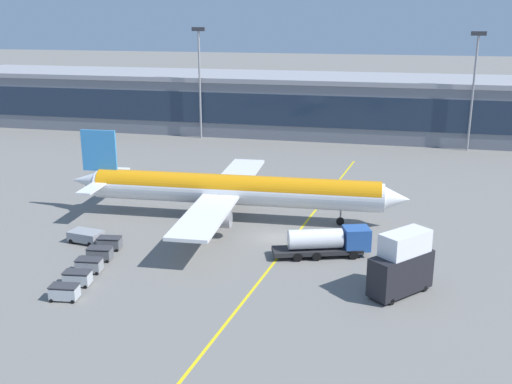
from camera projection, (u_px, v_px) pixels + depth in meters
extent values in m
plane|color=slate|center=(275.00, 237.00, 73.01)|extent=(700.00, 700.00, 0.00)
cube|color=yellow|center=(297.00, 233.00, 74.36)|extent=(8.54, 79.60, 0.01)
cube|color=slate|center=(350.00, 108.00, 134.23)|extent=(184.88, 21.99, 11.84)
cube|color=#1E2D42|center=(345.00, 113.00, 123.73)|extent=(179.33, 0.16, 6.63)
cube|color=#99999E|center=(351.00, 79.00, 132.40)|extent=(188.57, 22.43, 1.00)
cylinder|color=white|center=(235.00, 191.00, 78.42)|extent=(38.34, 5.60, 3.71)
cylinder|color=orange|center=(235.00, 188.00, 78.32)|extent=(37.57, 5.42, 3.56)
cone|color=white|center=(395.00, 199.00, 74.97)|extent=(3.88, 3.70, 3.52)
cone|color=white|center=(88.00, 181.00, 81.79)|extent=(4.60, 3.37, 3.15)
cube|color=#388CD1|center=(99.00, 151.00, 80.24)|extent=(4.83, 0.60, 5.56)
cube|color=white|center=(116.00, 173.00, 84.81)|extent=(2.29, 6.02, 0.24)
cube|color=white|center=(93.00, 188.00, 77.82)|extent=(2.29, 6.02, 0.24)
cube|color=white|center=(239.00, 173.00, 88.07)|extent=(5.59, 16.27, 0.40)
cube|color=white|center=(205.00, 216.00, 69.43)|extent=(5.59, 16.27, 0.40)
cylinder|color=#939399|center=(242.00, 188.00, 85.55)|extent=(2.95, 2.18, 2.04)
cylinder|color=#939399|center=(219.00, 219.00, 72.36)|extent=(2.95, 2.18, 2.04)
cylinder|color=black|center=(340.00, 221.00, 77.05)|extent=(1.02, 0.45, 1.00)
cylinder|color=slate|center=(341.00, 214.00, 76.77)|extent=(0.20, 0.20, 2.02)
cylinder|color=black|center=(222.00, 210.00, 81.34)|extent=(1.02, 0.45, 1.00)
cylinder|color=slate|center=(221.00, 203.00, 81.05)|extent=(0.20, 0.20, 2.02)
cylinder|color=black|center=(216.00, 218.00, 78.19)|extent=(1.02, 0.45, 1.00)
cylinder|color=slate|center=(216.00, 211.00, 77.90)|extent=(0.20, 0.20, 2.02)
cube|color=#232326|center=(317.00, 250.00, 66.97)|extent=(10.27, 5.56, 0.50)
cube|color=#26519E|center=(356.00, 238.00, 67.03)|extent=(3.45, 3.26, 2.50)
cube|color=black|center=(368.00, 234.00, 67.00)|extent=(0.89, 2.23, 1.12)
cylinder|color=silver|center=(315.00, 239.00, 66.56)|extent=(6.39, 4.00, 2.20)
cylinder|color=black|center=(348.00, 247.00, 68.53)|extent=(1.06, 0.65, 1.00)
cylinder|color=black|center=(354.00, 255.00, 66.27)|extent=(1.06, 0.65, 1.00)
cylinder|color=black|center=(313.00, 248.00, 68.15)|extent=(1.06, 0.65, 1.00)
cylinder|color=black|center=(317.00, 256.00, 65.88)|extent=(1.06, 0.65, 1.00)
cylinder|color=black|center=(294.00, 249.00, 67.95)|extent=(1.06, 0.65, 1.00)
cylinder|color=black|center=(298.00, 257.00, 65.68)|extent=(1.06, 0.65, 1.00)
cube|color=gray|center=(86.00, 236.00, 71.09)|extent=(4.10, 2.85, 1.10)
cube|color=black|center=(92.00, 235.00, 70.70)|extent=(1.63, 2.25, 0.33)
cylinder|color=black|center=(101.00, 238.00, 71.70)|extent=(0.63, 0.34, 0.60)
cylinder|color=black|center=(90.00, 244.00, 69.86)|extent=(0.63, 0.34, 0.60)
cylinder|color=black|center=(82.00, 236.00, 72.64)|extent=(0.63, 0.34, 0.60)
cylinder|color=black|center=(71.00, 241.00, 70.80)|extent=(0.63, 0.34, 0.60)
cube|color=black|center=(401.00, 273.00, 57.62)|extent=(6.33, 6.79, 3.80)
cube|color=silver|center=(405.00, 243.00, 56.96)|extent=(5.12, 5.42, 2.20)
cylinder|color=black|center=(392.00, 302.00, 55.94)|extent=(0.58, 0.62, 0.60)
cylinder|color=black|center=(374.00, 293.00, 57.68)|extent=(0.58, 0.62, 0.60)
cylinder|color=black|center=(425.00, 288.00, 58.65)|extent=(0.58, 0.62, 0.60)
cylinder|color=black|center=(406.00, 281.00, 60.39)|extent=(0.58, 0.62, 0.60)
cube|color=#B2B7BC|center=(65.00, 292.00, 56.84)|extent=(2.77, 1.81, 1.10)
cube|color=#333338|center=(64.00, 286.00, 56.64)|extent=(2.82, 1.85, 0.10)
cylinder|color=black|center=(51.00, 301.00, 56.39)|extent=(0.37, 0.16, 0.36)
cylinder|color=black|center=(58.00, 294.00, 57.82)|extent=(0.37, 0.16, 0.36)
cylinder|color=black|center=(73.00, 302.00, 56.18)|extent=(0.37, 0.16, 0.36)
cylinder|color=black|center=(79.00, 295.00, 57.61)|extent=(0.37, 0.16, 0.36)
cube|color=#B2B7BC|center=(78.00, 278.00, 59.89)|extent=(2.77, 1.81, 1.10)
cube|color=#333338|center=(77.00, 272.00, 59.70)|extent=(2.82, 1.85, 0.10)
cylinder|color=black|center=(65.00, 286.00, 59.44)|extent=(0.37, 0.16, 0.36)
cylinder|color=black|center=(71.00, 280.00, 60.87)|extent=(0.37, 0.16, 0.36)
cylinder|color=black|center=(85.00, 287.00, 59.24)|extent=(0.37, 0.16, 0.36)
cylinder|color=black|center=(91.00, 281.00, 60.67)|extent=(0.37, 0.16, 0.36)
cube|color=gray|center=(89.00, 265.00, 62.95)|extent=(2.77, 1.81, 1.10)
cube|color=#333338|center=(89.00, 259.00, 62.75)|extent=(2.82, 1.85, 0.10)
cylinder|color=black|center=(77.00, 273.00, 62.49)|extent=(0.37, 0.16, 0.36)
cylinder|color=black|center=(83.00, 267.00, 63.92)|extent=(0.37, 0.16, 0.36)
cylinder|color=black|center=(97.00, 274.00, 62.29)|extent=(0.37, 0.16, 0.36)
cylinder|color=black|center=(102.00, 268.00, 63.72)|extent=(0.37, 0.16, 0.36)
cube|color=#595B60|center=(100.00, 254.00, 66.00)|extent=(2.77, 1.81, 1.10)
cube|color=#333338|center=(99.00, 248.00, 65.80)|extent=(2.82, 1.85, 0.10)
cylinder|color=black|center=(89.00, 261.00, 65.54)|extent=(0.37, 0.16, 0.36)
cylinder|color=black|center=(94.00, 255.00, 66.97)|extent=(0.37, 0.16, 0.36)
cylinder|color=black|center=(107.00, 262.00, 65.34)|extent=(0.37, 0.16, 0.36)
cylinder|color=black|center=(112.00, 256.00, 66.77)|extent=(0.37, 0.16, 0.36)
cube|color=#595B60|center=(110.00, 243.00, 69.05)|extent=(2.77, 1.81, 1.10)
cube|color=#333338|center=(109.00, 238.00, 68.85)|extent=(2.82, 1.85, 0.10)
cylinder|color=black|center=(99.00, 250.00, 68.59)|extent=(0.37, 0.16, 0.36)
cylinder|color=black|center=(103.00, 245.00, 70.02)|extent=(0.37, 0.16, 0.36)
cylinder|color=black|center=(117.00, 250.00, 68.39)|extent=(0.37, 0.16, 0.36)
cylinder|color=black|center=(121.00, 246.00, 69.82)|extent=(0.37, 0.16, 0.36)
cylinder|color=gray|center=(473.00, 95.00, 116.29)|extent=(0.44, 0.44, 22.12)
cube|color=#333338|center=(479.00, 33.00, 113.03)|extent=(2.80, 0.50, 0.80)
cylinder|color=gray|center=(200.00, 86.00, 128.19)|extent=(0.44, 0.44, 22.62)
cube|color=#333338|center=(198.00, 29.00, 124.85)|extent=(2.80, 0.50, 0.80)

